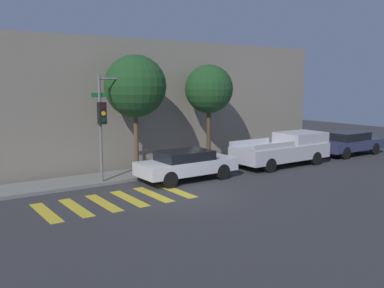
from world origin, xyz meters
name	(u,v)px	position (x,y,z in m)	size (l,w,h in m)	color
ground_plane	(186,195)	(0.00, 0.00, 0.00)	(60.00, 60.00, 0.00)	#333335
sidewalk	(136,174)	(0.00, 4.21, 0.07)	(26.00, 2.02, 0.14)	slate
building_row	(97,103)	(0.00, 8.62, 3.21)	(26.00, 6.00, 6.42)	gray
crosswalk	(116,201)	(-2.56, 0.80, 0.00)	(5.57, 2.60, 0.00)	gold
traffic_light_pole	(110,109)	(-1.60, 3.37, 3.19)	(2.12, 0.56, 4.60)	slate
sedan_near_corner	(186,164)	(1.41, 2.10, 0.73)	(4.47, 1.80, 1.33)	silver
pickup_truck	(285,149)	(7.64, 2.10, 0.86)	(5.41, 2.05, 1.66)	#BCBCC1
sedan_middle	(349,143)	(13.11, 2.10, 0.75)	(4.57, 1.76, 1.38)	#2D3351
tree_near_corner	(135,86)	(-0.02, 4.08, 4.13)	(2.81, 2.81, 5.54)	brown
tree_midblock	(209,89)	(4.12, 4.08, 3.95)	(2.44, 2.44, 5.20)	#4C3823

